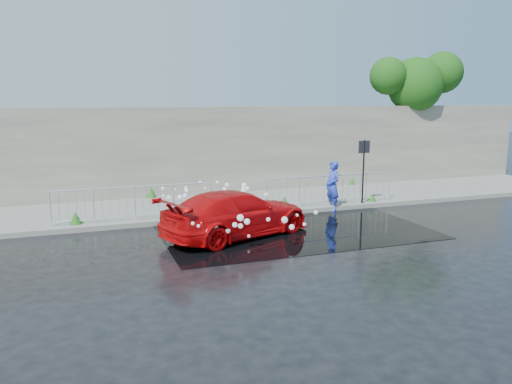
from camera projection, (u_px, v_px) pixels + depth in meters
ground at (292, 240)px, 14.24m from camera, size 90.00×90.00×0.00m
pavement at (239, 203)px, 18.85m from camera, size 30.00×4.00×0.15m
curb at (256, 215)px, 17.00m from camera, size 30.00×0.25×0.16m
retaining_wall at (222, 150)px, 20.55m from camera, size 30.00×0.60×3.50m
puddle at (294, 230)px, 15.33m from camera, size 8.00×5.00×0.01m
sign_post at (364, 161)px, 18.18m from camera, size 0.45×0.06×2.50m
tree at (417, 81)px, 23.42m from camera, size 4.84×2.58×6.19m
railing_left at (135, 202)px, 15.88m from camera, size 5.05×0.05×1.10m
railing_right at (330, 189)px, 18.20m from camera, size 5.05×0.05×1.10m
weeds at (230, 200)px, 18.24m from camera, size 12.17×3.93×0.41m
water_spray at (228, 204)px, 15.35m from camera, size 3.57×5.69×1.08m
red_car at (237, 214)px, 14.52m from camera, size 5.02×3.41×1.35m
person at (333, 186)px, 17.81m from camera, size 0.50×0.70×1.79m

